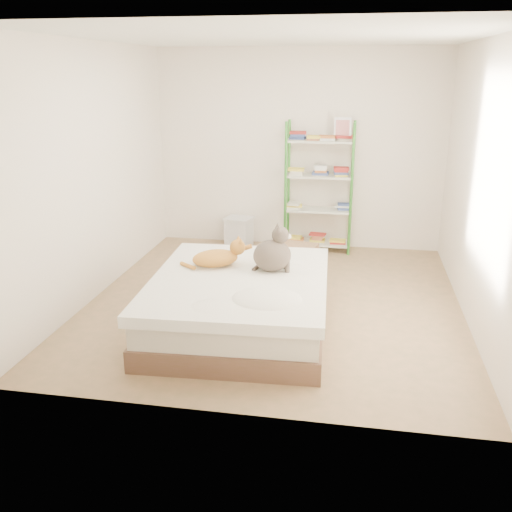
% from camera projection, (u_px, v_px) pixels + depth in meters
% --- Properties ---
extents(room, '(3.81, 4.21, 2.61)m').
position_uv_depth(room, '(276.00, 178.00, 5.59)').
color(room, tan).
rests_on(room, ground).
extents(bed, '(1.68, 2.06, 0.51)m').
position_uv_depth(bed, '(240.00, 303.00, 5.28)').
color(bed, brown).
rests_on(bed, ground).
extents(orange_cat, '(0.59, 0.48, 0.21)m').
position_uv_depth(orange_cat, '(215.00, 256.00, 5.46)').
color(orange_cat, '#C5803D').
rests_on(orange_cat, bed).
extents(grey_cat, '(0.45, 0.41, 0.44)m').
position_uv_depth(grey_cat, '(272.00, 249.00, 5.31)').
color(grey_cat, '#6B5B4E').
rests_on(grey_cat, bed).
extents(shelf_unit, '(0.88, 0.36, 1.74)m').
position_uv_depth(shelf_unit, '(319.00, 187.00, 7.43)').
color(shelf_unit, '#398E31').
rests_on(shelf_unit, ground).
extents(cardboard_box, '(0.57, 0.57, 0.41)m').
position_uv_depth(cardboard_box, '(293.00, 259.00, 6.73)').
color(cardboard_box, '#A36E51').
rests_on(cardboard_box, ground).
extents(white_bin, '(0.41, 0.37, 0.40)m').
position_uv_depth(white_bin, '(239.00, 232.00, 7.79)').
color(white_bin, silver).
rests_on(white_bin, ground).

